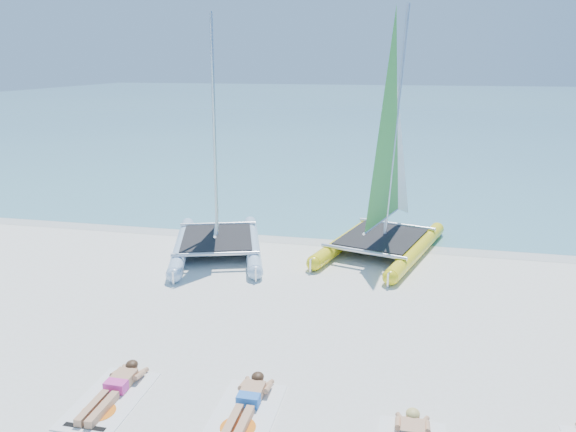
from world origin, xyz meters
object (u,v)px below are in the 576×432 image
Objects in this scene: catamaran_blue at (215,181)px; sunbather_b at (248,401)px; towel_a at (110,400)px; sunbather_a at (115,388)px; catamaran_yellow at (390,172)px; towel_b at (244,414)px.

catamaran_blue is 8.23m from sunbather_b.
sunbather_a is at bearing 90.00° from towel_a.
catamaran_yellow is at bearing -0.90° from catamaran_blue.
sunbather_a is 0.93× the size of towel_b.
sunbather_a is at bearing -177.58° from sunbather_b.
catamaran_blue is 7.76m from sunbather_a.
towel_a is 2.34m from sunbather_b.
towel_a and towel_b have the same top height.
towel_a is 1.07× the size of sunbather_b.
catamaran_blue is at bearing 112.76° from sunbather_b.
towel_b is at bearing -2.32° from sunbather_a.
catamaran_yellow is 9.29m from sunbather_b.
catamaran_blue is 5.14m from catamaran_yellow.
towel_b is at bearing -90.00° from sunbather_b.
towel_b is (2.32, 0.10, 0.00)m from towel_a.
towel_a is 0.22m from sunbather_a.
sunbather_a reaches higher than towel_a.
towel_b is 1.07× the size of sunbather_b.
towel_b is (2.32, -0.09, -0.11)m from sunbather_a.
sunbather_a is (0.00, 0.19, 0.11)m from towel_a.
sunbather_a is 2.32m from towel_b.
sunbather_a is at bearing 177.68° from towel_b.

